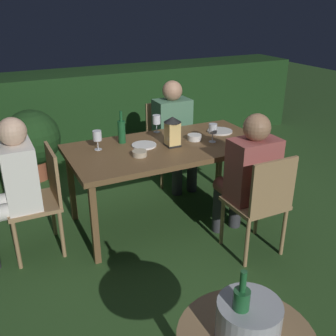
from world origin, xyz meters
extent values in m
plane|color=#2D5123|center=(0.00, 0.00, 0.00)|extent=(16.00, 16.00, 0.00)
cube|color=brown|center=(0.00, 0.00, 0.71)|extent=(1.75, 0.88, 0.04)
cube|color=brown|center=(-0.81, -0.37, 0.35)|extent=(0.05, 0.05, 0.69)
cube|color=brown|center=(0.81, -0.37, 0.35)|extent=(0.05, 0.05, 0.69)
cube|color=brown|center=(-0.81, 0.37, 0.35)|extent=(0.05, 0.05, 0.69)
cube|color=brown|center=(0.81, 0.37, 0.35)|extent=(0.05, 0.05, 0.69)
cube|color=#9E7A51|center=(0.39, 0.76, 0.43)|extent=(0.42, 0.40, 0.03)
cube|color=#9E7A51|center=(0.39, 0.95, 0.66)|extent=(0.40, 0.03, 0.42)
cylinder|color=#9E7A51|center=(0.57, 0.59, 0.21)|extent=(0.03, 0.03, 0.42)
cylinder|color=#9E7A51|center=(0.21, 0.59, 0.21)|extent=(0.03, 0.03, 0.42)
cylinder|color=#9E7A51|center=(0.57, 0.93, 0.21)|extent=(0.03, 0.03, 0.42)
cylinder|color=#9E7A51|center=(0.21, 0.93, 0.21)|extent=(0.03, 0.03, 0.42)
cube|color=#4C7A5B|center=(0.39, 0.70, 0.70)|extent=(0.38, 0.24, 0.50)
sphere|color=tan|center=(0.39, 0.70, 1.04)|extent=(0.21, 0.21, 0.21)
cylinder|color=#4C7A5B|center=(0.48, 0.56, 0.46)|extent=(0.13, 0.36, 0.13)
cylinder|color=#4C7A5B|center=(0.30, 0.56, 0.46)|extent=(0.13, 0.36, 0.13)
cylinder|color=#333338|center=(0.48, 0.40, 0.23)|extent=(0.11, 0.11, 0.45)
cylinder|color=#333338|center=(0.30, 0.40, 0.23)|extent=(0.11, 0.11, 0.45)
cube|color=#9E7A51|center=(0.39, -0.76, 0.43)|extent=(0.42, 0.40, 0.03)
cube|color=#9E7A51|center=(0.39, -0.95, 0.66)|extent=(0.40, 0.02, 0.42)
cylinder|color=#9E7A51|center=(0.21, -0.59, 0.21)|extent=(0.03, 0.03, 0.42)
cylinder|color=#9E7A51|center=(0.57, -0.59, 0.21)|extent=(0.03, 0.03, 0.42)
cylinder|color=#9E7A51|center=(0.21, -0.93, 0.21)|extent=(0.03, 0.03, 0.42)
cylinder|color=#9E7A51|center=(0.57, -0.93, 0.21)|extent=(0.03, 0.03, 0.42)
cube|color=#9E4C47|center=(0.39, -0.70, 0.70)|extent=(0.38, 0.24, 0.50)
sphere|color=#997051|center=(0.39, -0.70, 1.04)|extent=(0.21, 0.21, 0.21)
cylinder|color=#9E4C47|center=(0.30, -0.56, 0.46)|extent=(0.13, 0.36, 0.13)
cylinder|color=#9E4C47|center=(0.48, -0.56, 0.46)|extent=(0.13, 0.36, 0.13)
cylinder|color=#333338|center=(0.30, -0.40, 0.23)|extent=(0.11, 0.11, 0.45)
cylinder|color=#333338|center=(0.48, -0.40, 0.23)|extent=(0.11, 0.11, 0.45)
cube|color=#9E7A51|center=(-1.20, 0.00, 0.43)|extent=(0.40, 0.42, 0.03)
cube|color=#9E7A51|center=(-1.01, 0.00, 0.66)|extent=(0.03, 0.40, 0.42)
cylinder|color=#9E7A51|center=(-1.37, -0.18, 0.21)|extent=(0.03, 0.03, 0.42)
cylinder|color=#9E7A51|center=(-1.37, 0.18, 0.21)|extent=(0.03, 0.03, 0.42)
cylinder|color=#9E7A51|center=(-1.03, -0.18, 0.21)|extent=(0.03, 0.03, 0.42)
cylinder|color=#9E7A51|center=(-1.03, 0.18, 0.21)|extent=(0.03, 0.03, 0.42)
cube|color=white|center=(-1.26, 0.00, 0.70)|extent=(0.24, 0.38, 0.50)
sphere|color=#D1A889|center=(-1.26, 0.00, 1.04)|extent=(0.21, 0.21, 0.21)
cylinder|color=white|center=(-1.40, -0.09, 0.46)|extent=(0.36, 0.13, 0.13)
cylinder|color=white|center=(-1.40, 0.09, 0.46)|extent=(0.36, 0.13, 0.13)
cube|color=black|center=(0.03, -0.03, 0.74)|extent=(0.12, 0.12, 0.01)
cube|color=#F9D17A|center=(0.03, -0.03, 0.85)|extent=(0.11, 0.11, 0.20)
cone|color=black|center=(0.03, -0.03, 0.98)|extent=(0.15, 0.15, 0.05)
cylinder|color=#195128|center=(-0.34, 0.24, 0.84)|extent=(0.07, 0.07, 0.20)
cylinder|color=#195128|center=(-0.34, 0.24, 0.98)|extent=(0.03, 0.03, 0.09)
cylinder|color=silver|center=(0.40, -0.10, 0.74)|extent=(0.06, 0.06, 0.00)
cylinder|color=silver|center=(0.40, -0.10, 0.78)|extent=(0.01, 0.01, 0.08)
cylinder|color=silver|center=(0.40, -0.10, 0.86)|extent=(0.08, 0.08, 0.08)
cylinder|color=maroon|center=(0.40, -0.10, 0.84)|extent=(0.07, 0.07, 0.03)
cylinder|color=silver|center=(-0.59, 0.16, 0.74)|extent=(0.06, 0.06, 0.00)
cylinder|color=silver|center=(-0.59, 0.16, 0.78)|extent=(0.01, 0.01, 0.08)
cylinder|color=silver|center=(-0.59, 0.16, 0.86)|extent=(0.08, 0.08, 0.08)
cylinder|color=maroon|center=(-0.59, 0.16, 0.84)|extent=(0.07, 0.07, 0.03)
cylinder|color=silver|center=(0.06, 0.38, 0.74)|extent=(0.06, 0.06, 0.00)
cylinder|color=silver|center=(0.06, 0.38, 0.78)|extent=(0.01, 0.01, 0.08)
cylinder|color=silver|center=(0.06, 0.38, 0.86)|extent=(0.08, 0.08, 0.08)
cylinder|color=maroon|center=(0.06, 0.38, 0.84)|extent=(0.07, 0.07, 0.03)
cylinder|color=white|center=(0.68, -0.29, 0.74)|extent=(0.22, 0.22, 0.01)
cylinder|color=silver|center=(0.62, 0.11, 0.74)|extent=(0.24, 0.24, 0.01)
cylinder|color=white|center=(-0.20, 0.07, 0.74)|extent=(0.22, 0.22, 0.01)
cylinder|color=#BCAD8E|center=(-0.32, -0.13, 0.76)|extent=(0.12, 0.12, 0.04)
cylinder|color=#424C1E|center=(-0.32, -0.13, 0.77)|extent=(0.10, 0.10, 0.01)
cylinder|color=silver|center=(0.28, 0.02, 0.76)|extent=(0.13, 0.13, 0.05)
cylinder|color=tan|center=(0.28, 0.02, 0.77)|extent=(0.11, 0.11, 0.01)
cylinder|color=#B2B7BF|center=(-0.62, -1.99, 0.75)|extent=(0.26, 0.26, 0.17)
cylinder|color=white|center=(-0.62, -1.99, 0.79)|extent=(0.23, 0.23, 0.04)
cylinder|color=#1E5B2D|center=(-0.66, -1.99, 0.84)|extent=(0.07, 0.07, 0.16)
cylinder|color=#1E5B2D|center=(-0.66, -1.99, 0.96)|extent=(0.03, 0.03, 0.09)
cube|color=#193816|center=(0.00, 2.24, 0.53)|extent=(6.05, 0.74, 1.05)
cylinder|color=brown|center=(-0.97, 1.46, 0.12)|extent=(0.26, 0.26, 0.24)
sphere|color=#193816|center=(-0.97, 1.46, 0.50)|extent=(0.62, 0.62, 0.62)
camera|label=1|loc=(-1.43, -2.90, 1.93)|focal=41.65mm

